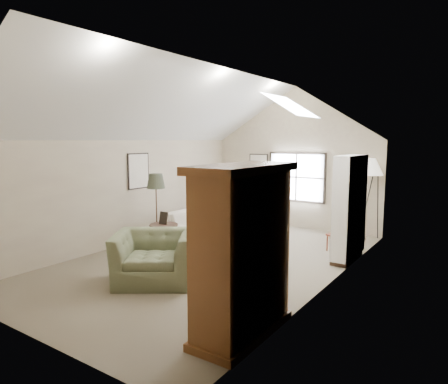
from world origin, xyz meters
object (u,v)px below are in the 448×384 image
Objects in this scene: armchair_near at (154,257)px; sofa at (203,223)px; armchair_far at (235,220)px; side_table at (164,238)px; armoire at (243,252)px; coffee_table at (164,249)px; side_chair at (337,231)px.

sofa is at bearing 77.11° from armchair_near.
side_table is (-0.66, -1.92, -0.16)m from armchair_far.
armchair_near is 1.89m from side_table.
armoire reaches higher than side_table.
armchair_near reaches higher than side_table.
coffee_table is 3.89m from side_chair.
side_table is at bearing -175.43° from sofa.
armchair_near is 4.26m from side_chair.
side_table is at bearing 146.65° from armoire.
side_chair reaches higher than armchair_near.
side_table is (-3.46, 2.27, -0.78)m from armoire.
armchair_far is at bearing 71.00° from side_table.
coffee_table is at bearing 89.37° from armchair_near.
armchair_near is (-2.31, 0.77, -0.66)m from armoire.
armchair_near is 2.13× the size of side_table.
armchair_far is 2.49m from coffee_table.
sofa is 2.41× the size of armchair_far.
armchair_near reaches higher than coffee_table.
armchair_near is 1.16m from coffee_table.
armoire is 2.09× the size of armchair_far.
sofa is 2.72× the size of side_chair.
sofa reaches higher than coffee_table.
armchair_far reaches higher than coffee_table.
armchair_far is 1.13× the size of side_chair.
armchair_near is at bearing 85.79° from armchair_far.
side_chair reaches higher than sofa.
armoire is at bearing -33.35° from side_table.
armoire is at bearing -53.19° from armchair_near.
coffee_table is 1.62× the size of side_table.
armoire is at bearing -136.47° from sofa.
armchair_far is at bearing 86.25° from coffee_table.
armoire is 2.53m from armchair_near.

